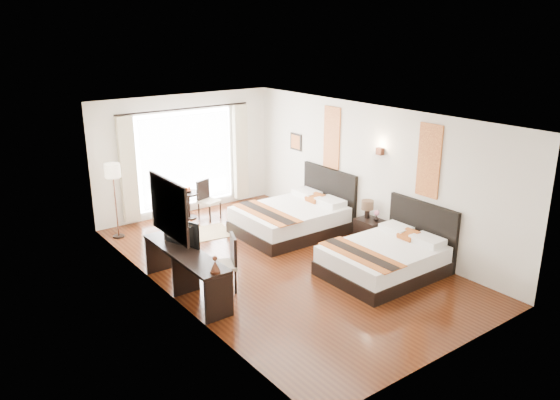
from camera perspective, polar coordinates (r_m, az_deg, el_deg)
floor at (r=10.38m, az=0.11°, el=-6.62°), size 4.50×7.50×0.01m
ceiling at (r=9.56m, az=0.12°, el=8.81°), size 4.50×7.50×0.02m
wall_headboard at (r=11.31m, az=9.28°, el=2.80°), size 0.01×7.50×2.80m
wall_desk at (r=8.79m, az=-11.71°, el=-1.76°), size 0.01×7.50×2.80m
wall_window at (r=12.97m, az=-9.86°, el=4.71°), size 4.50×0.01×2.80m
wall_entry at (r=7.41m, az=17.80°, el=-6.06°), size 4.50×0.01×2.80m
window_glass at (r=12.98m, az=-9.80°, el=4.26°), size 2.40×0.02×2.20m
sheer_curtain at (r=12.93m, az=-9.68°, el=4.22°), size 2.30×0.02×2.10m
drape_left at (r=12.33m, az=-15.58°, el=3.05°), size 0.35×0.14×2.35m
drape_right at (r=13.60m, az=-4.15°, el=5.01°), size 0.35×0.14×2.35m
art_panel_near at (r=10.23m, az=15.30°, el=3.97°), size 0.03×0.50×1.35m
art_panel_far at (r=11.98m, az=5.43°, el=6.50°), size 0.03×0.50×1.35m
wall_sconce at (r=10.94m, az=10.40°, el=5.03°), size 0.10×0.14×0.14m
mirror_frame at (r=8.73m, az=-11.56°, el=-0.84°), size 0.04×1.25×0.95m
mirror_glass at (r=8.74m, az=-11.41°, el=-0.81°), size 0.01×1.12×0.82m
bed_near at (r=10.04m, az=11.07°, el=-5.92°), size 2.08×1.62×1.17m
bed_far at (r=11.76m, az=1.41°, el=-1.85°), size 2.24×1.75×1.26m
nightstand at (r=11.30m, az=9.38°, el=-3.29°), size 0.44×0.55×0.52m
table_lamp at (r=11.23m, az=9.12°, el=-0.66°), size 0.25×0.25×0.40m
vase at (r=11.14m, az=10.03°, el=-2.01°), size 0.14×0.14×0.12m
console_desk at (r=9.25m, az=-9.81°, el=-7.46°), size 0.50×2.20×0.76m
television at (r=9.24m, az=-10.64°, el=-3.47°), size 0.37×0.77×0.45m
bronze_figurine at (r=8.24m, az=-6.79°, el=-6.79°), size 0.16×0.16×0.24m
desk_chair at (r=9.31m, az=-5.90°, el=-7.68°), size 0.59×0.59×0.97m
floor_lamp at (r=11.68m, az=-17.06°, el=2.45°), size 0.32×0.32×1.60m
side_table at (r=12.78m, az=-9.51°, el=-0.53°), size 0.55×0.55×0.63m
fruit_bowl at (r=12.69m, az=-9.60°, el=0.93°), size 0.24×0.24×0.05m
window_chair at (r=12.70m, az=-7.44°, el=-0.76°), size 0.52×0.52×0.90m
jute_rug at (r=11.86m, az=-8.27°, el=-3.53°), size 1.41×1.06×0.01m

